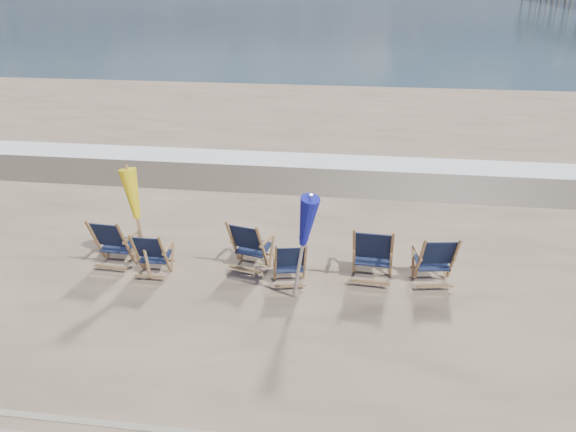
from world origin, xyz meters
name	(u,v)px	position (x,y,z in m)	size (l,w,h in m)	color
surf_foam	(318,161)	(0.00, 8.30, 0.00)	(200.00, 1.40, 0.01)	silver
wet_sand_strip	(312,178)	(0.00, 6.80, 0.00)	(200.00, 2.60, 0.00)	#42362A
beach_chair_0	(126,245)	(-2.78, 1.41, 0.52)	(0.66, 0.74, 1.03)	black
beach_chair_1	(165,256)	(-2.01, 1.22, 0.45)	(0.58, 0.66, 0.91)	black
beach_chair_2	(262,249)	(-0.38, 1.61, 0.51)	(0.65, 0.73, 1.02)	black
beach_chair_3	(305,264)	(0.41, 1.29, 0.44)	(0.56, 0.63, 0.88)	black
beach_chair_4	(391,257)	(1.84, 1.51, 0.56)	(0.72, 0.81, 1.12)	black
beach_chair_5	(453,261)	(2.87, 1.61, 0.50)	(0.65, 0.73, 1.01)	black
umbrella_yellow	(137,200)	(-2.42, 1.27, 1.44)	(0.30, 0.30, 1.95)	olive
umbrella_blue	(301,222)	(0.40, 0.76, 1.44)	(0.30, 0.30, 1.96)	#A5A5AD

